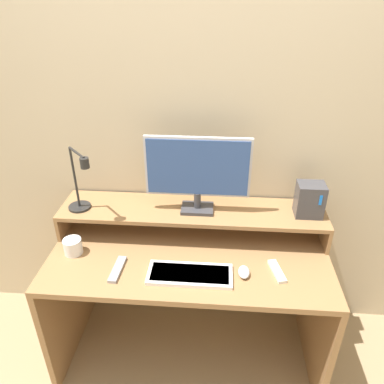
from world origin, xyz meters
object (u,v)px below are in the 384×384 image
object	(u,v)px
mug	(73,246)
remote_secondary	(277,271)
remote_control	(117,269)
mouse	(244,272)
router_dock	(310,200)
keyboard	(190,274)
desk_lamp	(80,188)
monitor	(198,171)

from	to	relation	value
mug	remote_secondary	bearing A→B (deg)	-3.90
remote_control	mug	xyz separation A→B (m)	(-0.25, 0.11, 0.03)
mouse	remote_secondary	xyz separation A→B (m)	(0.16, 0.03, -0.01)
remote_control	router_dock	bearing A→B (deg)	19.89
remote_control	mug	world-z (taller)	mug
keyboard	router_dock	bearing A→B (deg)	30.72
keyboard	remote_secondary	size ratio (longest dim) A/B	2.50
mouse	remote_control	distance (m)	0.60
desk_lamp	mug	bearing A→B (deg)	-97.60
monitor	mouse	world-z (taller)	monitor
desk_lamp	router_dock	distance (m)	1.16
mouse	remote_secondary	distance (m)	0.16
mouse	mug	world-z (taller)	mug
monitor	mug	xyz separation A→B (m)	(-0.61, -0.22, -0.34)
router_dock	mouse	xyz separation A→B (m)	(-0.33, -0.32, -0.22)
router_dock	mouse	distance (m)	0.51
desk_lamp	keyboard	world-z (taller)	desk_lamp
keyboard	remote_secondary	world-z (taller)	keyboard
mug	remote_control	bearing A→B (deg)	-24.26
remote_control	remote_secondary	distance (m)	0.75
desk_lamp	keyboard	size ratio (longest dim) A/B	0.89
desk_lamp	monitor	bearing A→B (deg)	6.27
monitor	remote_control	xyz separation A→B (m)	(-0.36, -0.33, -0.37)
monitor	router_dock	distance (m)	0.58
router_dock	mug	size ratio (longest dim) A/B	1.93
monitor	mug	world-z (taller)	monitor
mug	mouse	bearing A→B (deg)	-6.44
keyboard	mug	bearing A→B (deg)	168.31
keyboard	remote_control	xyz separation A→B (m)	(-0.35, 0.01, -0.00)
desk_lamp	router_dock	bearing A→B (deg)	3.18
remote_secondary	keyboard	bearing A→B (deg)	-172.26
monitor	keyboard	world-z (taller)	monitor
desk_lamp	remote_secondary	world-z (taller)	desk_lamp
desk_lamp	remote_control	world-z (taller)	desk_lamp
router_dock	keyboard	xyz separation A→B (m)	(-0.58, -0.34, -0.23)
router_dock	keyboard	size ratio (longest dim) A/B	0.45
router_dock	remote_control	world-z (taller)	router_dock
keyboard	remote_secondary	distance (m)	0.41
mouse	mug	xyz separation A→B (m)	(-0.85, 0.10, 0.02)
mouse	remote_control	bearing A→B (deg)	-178.23
mug	monitor	bearing A→B (deg)	19.86
monitor	desk_lamp	xyz separation A→B (m)	(-0.59, -0.06, -0.09)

